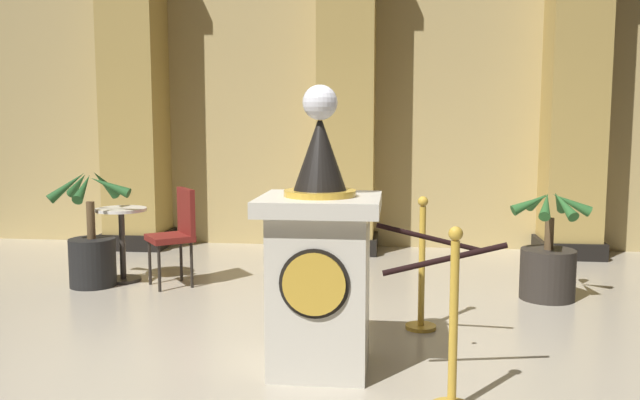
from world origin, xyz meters
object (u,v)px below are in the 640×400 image
object	(u,v)px
pedestal_clock	(320,262)
potted_palm_right	(548,262)
stanchion_near	(453,347)
potted_palm_left	(92,248)
cafe_chair_red	(177,228)
cafe_table	(122,235)
stanchion_far	(422,283)

from	to	relation	value
pedestal_clock	potted_palm_right	world-z (taller)	pedestal_clock
pedestal_clock	stanchion_near	size ratio (longest dim) A/B	1.76
pedestal_clock	potted_palm_left	size ratio (longest dim) A/B	1.57
cafe_chair_red	cafe_table	bearing A→B (deg)	170.23
pedestal_clock	stanchion_far	distance (m)	1.21
cafe_chair_red	stanchion_near	bearing A→B (deg)	-46.99
stanchion_far	potted_palm_right	xyz separation A→B (m)	(1.18, 1.02, -0.03)
potted_palm_left	cafe_table	size ratio (longest dim) A/B	1.57
stanchion_near	potted_palm_left	distance (m)	4.13
stanchion_near	pedestal_clock	bearing A→B (deg)	145.49
potted_palm_left	cafe_chair_red	size ratio (longest dim) A/B	1.22
stanchion_far	potted_palm_left	distance (m)	3.32
stanchion_near	potted_palm_right	bearing A→B (deg)	67.06
stanchion_near	stanchion_far	xyz separation A→B (m)	(-0.12, 1.49, -0.00)
potted_palm_right	stanchion_near	bearing A→B (deg)	-112.94
stanchion_near	potted_palm_right	size ratio (longest dim) A/B	1.01
pedestal_clock	cafe_chair_red	size ratio (longest dim) A/B	1.93
stanchion_far	potted_palm_right	world-z (taller)	stanchion_far
stanchion_near	cafe_chair_red	xyz separation A→B (m)	(-2.45, 2.63, 0.20)
stanchion_near	stanchion_far	world-z (taller)	stanchion_near
cafe_chair_red	stanchion_far	bearing A→B (deg)	-26.09
potted_palm_left	cafe_table	xyz separation A→B (m)	(0.22, 0.23, 0.10)
pedestal_clock	cafe_chair_red	bearing A→B (deg)	128.42
potted_palm_right	pedestal_clock	bearing A→B (deg)	-133.79
pedestal_clock	potted_palm_left	world-z (taller)	pedestal_clock
cafe_chair_red	pedestal_clock	bearing A→B (deg)	-51.58
potted_palm_right	cafe_table	size ratio (longest dim) A/B	1.39
pedestal_clock	potted_palm_left	bearing A→B (deg)	141.69
stanchion_far	cafe_chair_red	size ratio (longest dim) A/B	1.09
potted_palm_left	cafe_table	distance (m)	0.33
stanchion_far	cafe_chair_red	distance (m)	2.61
stanchion_far	cafe_table	world-z (taller)	stanchion_far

